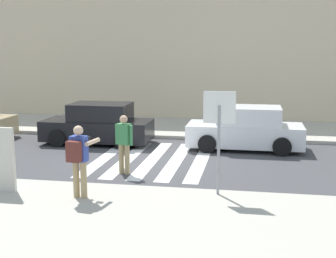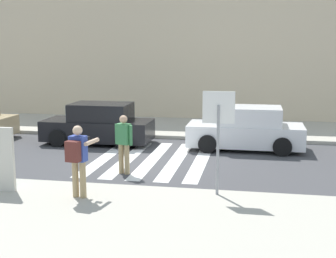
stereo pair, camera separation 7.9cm
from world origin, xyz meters
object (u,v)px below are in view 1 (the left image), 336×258
stop_sign (219,120)px  photographer_with_backpack (79,155)px  parked_car_black (98,125)px  pedestrian_crossing (124,141)px  parked_car_white (246,129)px

stop_sign → photographer_with_backpack: size_ratio=1.45×
stop_sign → parked_car_black: 7.78m
stop_sign → pedestrian_crossing: 3.55m
photographer_with_backpack → pedestrian_crossing: size_ratio=1.00×
stop_sign → photographer_with_backpack: stop_sign is taller
parked_car_black → photographer_with_backpack: bearing=-75.0°
stop_sign → pedestrian_crossing: size_ratio=1.45×
pedestrian_crossing → parked_car_black: pedestrian_crossing is taller
pedestrian_crossing → parked_car_black: size_ratio=0.42×
parked_car_white → photographer_with_backpack: bearing=-119.2°
stop_sign → parked_car_white: 5.99m
stop_sign → pedestrian_crossing: stop_sign is taller
parked_car_white → stop_sign: bearing=-95.5°
stop_sign → parked_car_white: (0.56, 5.84, -1.23)m
photographer_with_backpack → parked_car_white: photographer_with_backpack is taller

